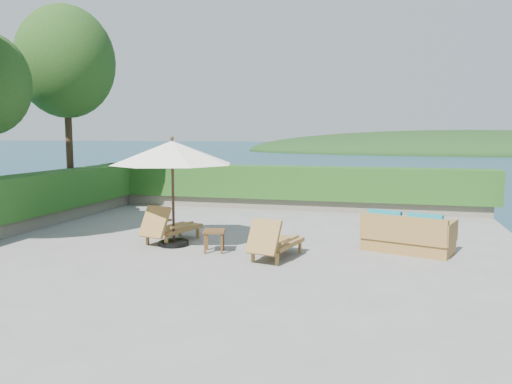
% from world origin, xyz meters
% --- Properties ---
extents(ground, '(12.00, 12.00, 0.00)m').
position_xyz_m(ground, '(0.00, 0.00, 0.00)').
color(ground, gray).
rests_on(ground, ground).
extents(foundation, '(12.00, 12.00, 3.00)m').
position_xyz_m(foundation, '(0.00, 0.00, -1.55)').
color(foundation, '#554F44').
rests_on(foundation, ocean).
extents(offshore_island, '(126.00, 57.60, 12.60)m').
position_xyz_m(offshore_island, '(25.00, 140.00, -3.00)').
color(offshore_island, black).
rests_on(offshore_island, ocean).
extents(planter_wall_far, '(12.00, 0.60, 0.36)m').
position_xyz_m(planter_wall_far, '(0.00, 5.60, 0.18)').
color(planter_wall_far, gray).
rests_on(planter_wall_far, ground).
extents(planter_wall_left, '(0.60, 12.00, 0.36)m').
position_xyz_m(planter_wall_left, '(-5.60, 0.00, 0.18)').
color(planter_wall_left, gray).
rests_on(planter_wall_left, ground).
extents(hedge_far, '(12.40, 0.90, 1.00)m').
position_xyz_m(hedge_far, '(0.00, 5.60, 0.85)').
color(hedge_far, '#174714').
rests_on(hedge_far, planter_wall_far).
extents(hedge_left, '(0.90, 12.40, 1.00)m').
position_xyz_m(hedge_left, '(-5.60, 0.00, 0.85)').
color(hedge_left, '#174714').
rests_on(hedge_left, planter_wall_left).
extents(tree_far, '(2.80, 2.80, 6.03)m').
position_xyz_m(tree_far, '(-6.00, 3.20, 4.40)').
color(tree_far, '#3B2717').
rests_on(tree_far, ground).
extents(patio_umbrella, '(2.87, 2.87, 2.31)m').
position_xyz_m(patio_umbrella, '(-1.29, -0.04, 1.95)').
color(patio_umbrella, black).
rests_on(patio_umbrella, ground).
extents(lounge_left, '(0.97, 1.59, 0.85)m').
position_xyz_m(lounge_left, '(-1.50, 0.21, 0.36)').
color(lounge_left, olive).
rests_on(lounge_left, ground).
extents(lounge_right, '(0.89, 1.52, 0.82)m').
position_xyz_m(lounge_right, '(1.03, -0.62, 0.34)').
color(lounge_right, olive).
rests_on(lounge_right, ground).
extents(side_table, '(0.51, 0.51, 0.45)m').
position_xyz_m(side_table, '(-0.26, -0.37, 0.37)').
color(side_table, '#59341A').
rests_on(side_table, ground).
extents(wicker_loveseat, '(1.91, 1.38, 0.85)m').
position_xyz_m(wicker_loveseat, '(3.49, 0.62, 0.33)').
color(wicker_loveseat, olive).
rests_on(wicker_loveseat, ground).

